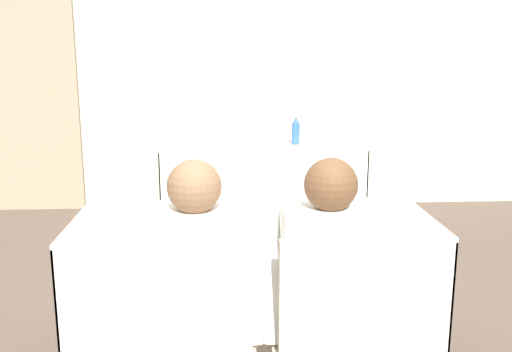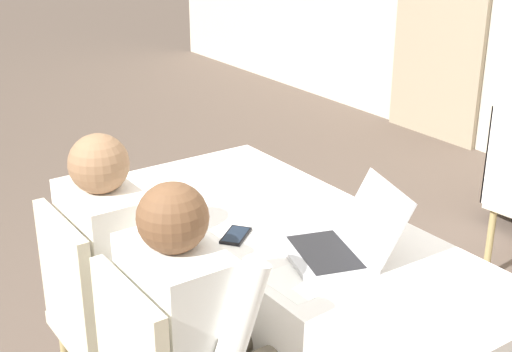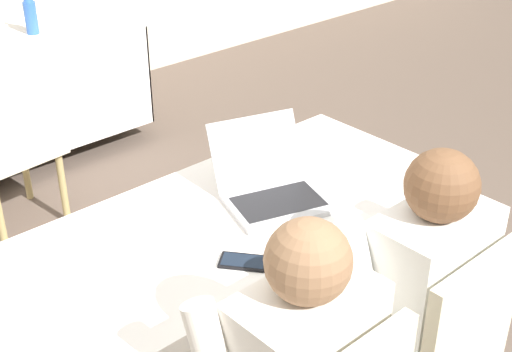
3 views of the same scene
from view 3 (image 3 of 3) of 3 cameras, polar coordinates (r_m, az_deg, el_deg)
The scene contains 7 objects.
conference_table_near at distance 2.39m, azimuth -3.11°, elevation -7.50°, with size 1.74×0.72×0.75m.
laptop at distance 2.39m, azimuth 1.24°, elevation -0.92°, with size 0.42×0.44×0.24m.
cell_phone at distance 2.10m, azimuth -1.02°, elevation -6.87°, with size 0.15×0.16×0.01m.
paper_beside_laptop at distance 2.35m, azimuth 5.01°, elevation -2.86°, with size 0.22×0.30×0.00m.
water_bottle at distance 4.22m, azimuth -17.62°, elevation 12.33°, with size 0.07×0.07×0.26m.
chair_far_spare at distance 3.57m, azimuth -19.00°, elevation 2.71°, with size 0.48×0.48×0.90m.
person_white_shirt at distance 2.18m, azimuth 11.66°, elevation -9.27°, with size 0.50×0.52×1.16m.
Camera 3 is at (-1.19, -1.51, 1.98)m, focal length 50.00 mm.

